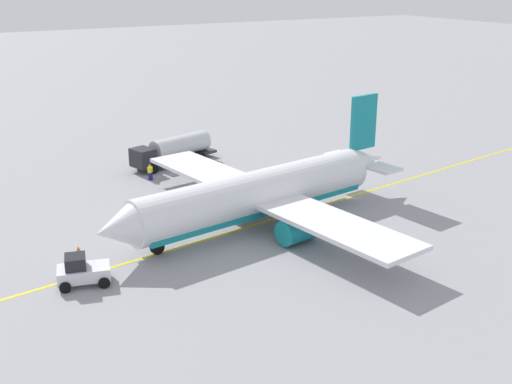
# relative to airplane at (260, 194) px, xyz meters

# --- Properties ---
(ground_plane) EXTENTS (400.00, 400.00, 0.00)m
(ground_plane) POSITION_rel_airplane_xyz_m (0.47, 0.07, -2.72)
(ground_plane) COLOR #939399
(airplane) EXTENTS (30.76, 31.97, 9.81)m
(airplane) POSITION_rel_airplane_xyz_m (0.00, 0.00, 0.00)
(airplane) COLOR white
(airplane) RESTS_ON ground
(fuel_tanker) EXTENTS (10.98, 5.26, 3.15)m
(fuel_tanker) POSITION_rel_airplane_xyz_m (-0.65, -20.41, -0.99)
(fuel_tanker) COLOR #2D2D33
(fuel_tanker) RESTS_ON ground
(pushback_tug) EXTENTS (3.99, 3.09, 2.20)m
(pushback_tug) POSITION_rel_airplane_xyz_m (16.54, 3.52, -1.71)
(pushback_tug) COLOR silver
(pushback_tug) RESTS_ON ground
(refueling_worker) EXTENTS (0.62, 0.62, 1.71)m
(refueling_worker) POSITION_rel_airplane_xyz_m (3.80, -16.29, -1.90)
(refueling_worker) COLOR navy
(refueling_worker) RESTS_ON ground
(safety_cone_nose) EXTENTS (0.65, 0.65, 0.72)m
(safety_cone_nose) POSITION_rel_airplane_xyz_m (15.48, -1.46, -2.36)
(safety_cone_nose) COLOR #F2590F
(safety_cone_nose) RESTS_ON ground
(safety_cone_wingtip) EXTENTS (0.65, 0.65, 0.72)m
(safety_cone_wingtip) POSITION_rel_airplane_xyz_m (15.30, 4.37, -2.36)
(safety_cone_wingtip) COLOR #F2590F
(safety_cone_wingtip) RESTS_ON ground
(taxi_line_marking) EXTENTS (87.90, 12.74, 0.01)m
(taxi_line_marking) POSITION_rel_airplane_xyz_m (0.47, 0.07, -2.72)
(taxi_line_marking) COLOR yellow
(taxi_line_marking) RESTS_ON ground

